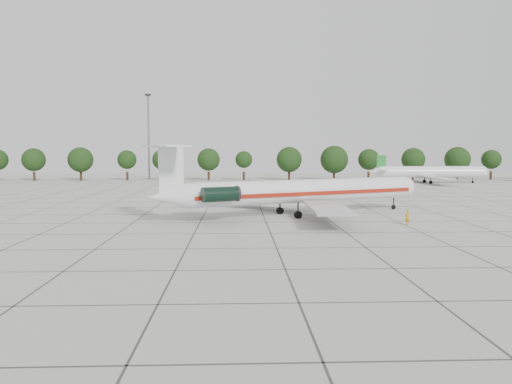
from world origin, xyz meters
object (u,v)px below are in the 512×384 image
at_px(bg_airliner_d, 431,172).
at_px(floodlight_mast, 149,132).
at_px(ground_crew, 407,217).
at_px(main_airliner, 293,191).

distance_m(bg_airliner_d, floodlight_mast, 81.54).
xyz_separation_m(ground_crew, floodlight_mast, (-46.32, 94.70, 13.39)).
xyz_separation_m(ground_crew, bg_airliner_d, (31.42, 72.90, 2.02)).
height_order(ground_crew, floodlight_mast, floodlight_mast).
bearing_deg(ground_crew, main_airliner, -64.75).
bearing_deg(main_airliner, ground_crew, -57.34).
xyz_separation_m(main_airliner, bg_airliner_d, (43.90, 64.52, -0.38)).
relative_size(main_airliner, bg_airliner_d, 1.35).
xyz_separation_m(bg_airliner_d, floodlight_mast, (-77.74, 21.80, 11.37)).
distance_m(main_airliner, floodlight_mast, 93.37).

